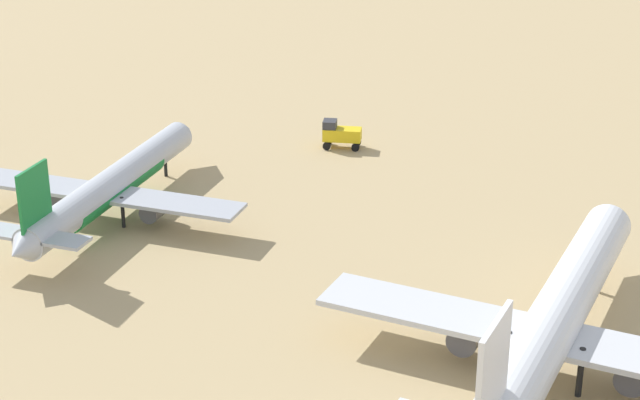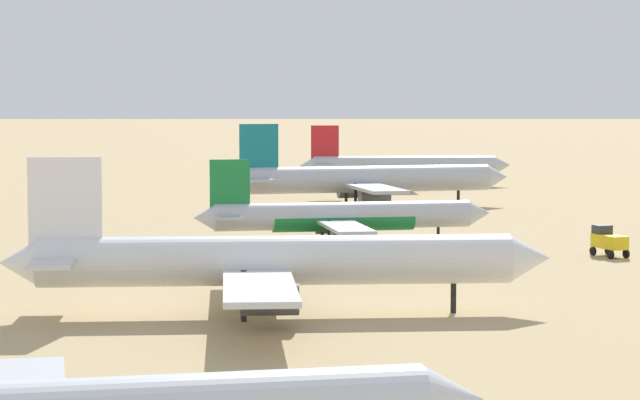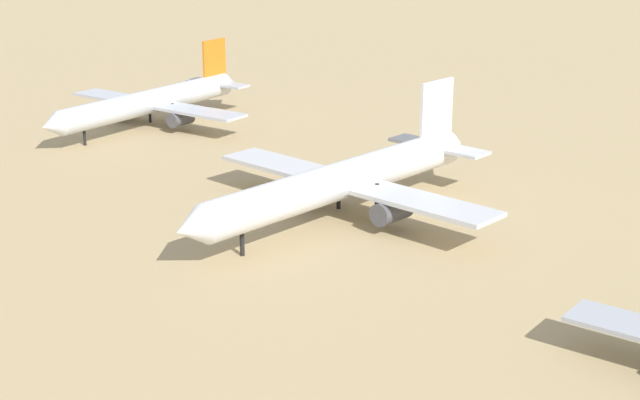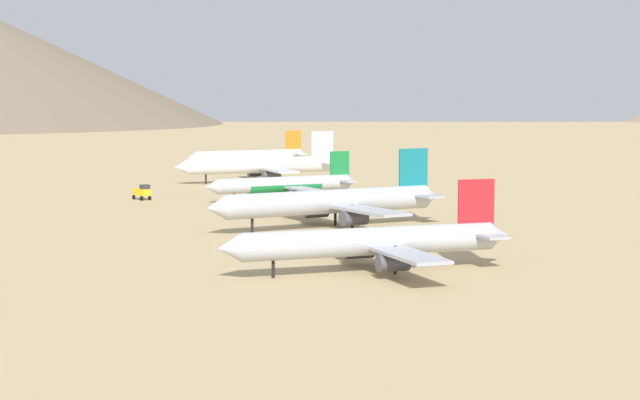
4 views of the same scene
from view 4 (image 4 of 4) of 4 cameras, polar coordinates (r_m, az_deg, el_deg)
ground_plane at (r=279.39m, az=-1.26°, el=-0.02°), size 1800.00×1800.00×0.00m
parked_jet_0 at (r=392.57m, az=-3.52°, el=2.22°), size 45.58×37.26×13.17m
parked_jet_1 at (r=334.44m, az=-2.92°, el=1.75°), size 51.81×42.01×14.96m
parked_jet_2 at (r=278.76m, az=-1.77°, el=0.78°), size 41.28×33.69×11.91m
parked_jet_3 at (r=222.57m, az=0.64°, el=-0.11°), size 52.75×43.21×15.29m
parked_jet_4 at (r=168.41m, az=2.73°, el=-2.14°), size 46.84×37.95×13.54m
service_truck at (r=284.20m, az=-9.00°, el=0.43°), size 4.16×5.67×3.90m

